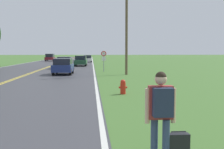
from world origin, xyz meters
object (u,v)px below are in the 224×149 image
suitcase (178,148)px  car_dark_blue_hatchback_mid_near (63,66)px  car_white_hatchback_distant (88,58)px  hitchhiker_person (161,107)px  car_silver_hatchback_mid_far (64,62)px  car_maroon_van_horizon (50,57)px  fire_hydrant (123,87)px  traffic_sign (104,56)px  car_dark_green_sedan_receding (81,61)px

suitcase → car_dark_blue_hatchback_mid_near: car_dark_blue_hatchback_mid_near is taller
car_white_hatchback_distant → suitcase: bearing=3.8°
hitchhiker_person → car_dark_blue_hatchback_mid_near: (-4.07, 22.02, -0.28)m
car_silver_hatchback_mid_far → car_maroon_van_horizon: car_maroon_van_horizon is taller
fire_hydrant → car_maroon_van_horizon: 54.45m
traffic_sign → car_dark_green_sedan_receding: traffic_sign is taller
car_white_hatchback_distant → car_maroon_van_horizon: bearing=-129.5°
hitchhiker_person → fire_hydrant: 9.10m
car_silver_hatchback_mid_far → car_white_hatchback_distant: (2.76, 23.04, -0.03)m
suitcase → car_dark_blue_hatchback_mid_near: size_ratio=0.17×
car_maroon_van_horizon → car_dark_blue_hatchback_mid_near: bearing=-170.0°
car_maroon_van_horizon → fire_hydrant: bearing=-167.9°
hitchhiker_person → car_white_hatchback_distant: hitchhiker_person is taller
suitcase → fire_hydrant: (-0.09, 9.04, 0.10)m
car_silver_hatchback_mid_far → car_white_hatchback_distant: car_silver_hatchback_mid_far is taller
fire_hydrant → car_silver_hatchback_mid_far: size_ratio=0.19×
fire_hydrant → car_dark_green_sedan_receding: size_ratio=0.16×
traffic_sign → car_silver_hatchback_mid_far: traffic_sign is taller
traffic_sign → car_maroon_van_horizon: (-11.15, 36.87, -0.81)m
hitchhiker_person → car_dark_blue_hatchback_mid_near: hitchhiker_person is taller
traffic_sign → car_silver_hatchback_mid_far: size_ratio=0.58×
hitchhiker_person → car_white_hatchback_distant: bearing=2.1°
car_dark_blue_hatchback_mid_near → car_maroon_van_horizon: car_maroon_van_horizon is taller
car_dark_green_sedan_receding → fire_hydrant: bearing=7.9°
suitcase → fire_hydrant: bearing=0.4°
suitcase → car_silver_hatchback_mid_far: 31.94m
hitchhiker_person → car_silver_hatchback_mid_far: bearing=8.7°
suitcase → car_silver_hatchback_mid_far: (-5.25, 31.50, 0.54)m
car_dark_blue_hatchback_mid_near → car_dark_green_sedan_receding: 16.56m
car_dark_green_sedan_receding → traffic_sign: bearing=14.4°
traffic_sign → car_white_hatchback_distant: traffic_sign is taller
car_dark_blue_hatchback_mid_near → car_silver_hatchback_mid_far: 9.54m
fire_hydrant → traffic_sign: traffic_sign is taller
car_silver_hatchback_mid_far → car_dark_green_sedan_receding: 7.27m
hitchhiker_person → car_dark_green_sedan_receding: 38.66m
fire_hydrant → car_white_hatchback_distant: car_white_hatchback_distant is taller
fire_hydrant → car_silver_hatchback_mid_far: car_silver_hatchback_mid_far is taller
car_white_hatchback_distant → car_silver_hatchback_mid_far: bearing=-5.6°
suitcase → car_white_hatchback_distant: size_ratio=0.17×
fire_hydrant → car_dark_blue_hatchback_mid_near: bearing=108.6°
car_dark_blue_hatchback_mid_near → car_white_hatchback_distant: (1.95, 32.55, -0.03)m
hitchhiker_person → car_dark_green_sedan_receding: (-2.98, 38.54, -0.30)m
car_dark_green_sedan_receding → car_maroon_van_horizon: car_maroon_van_horizon is taller
car_maroon_van_horizon → car_silver_hatchback_mid_far: bearing=-168.5°
car_silver_hatchback_mid_far → car_dark_green_sedan_receding: (1.90, 7.01, -0.01)m
hitchhiker_person → car_dark_blue_hatchback_mid_near: bearing=10.3°
car_maroon_van_horizon → hitchhiker_person: bearing=-169.8°
fire_hydrant → car_dark_blue_hatchback_mid_near: 13.67m
hitchhiker_person → suitcase: size_ratio=2.90×
hitchhiker_person → car_white_hatchback_distant: (-2.12, 54.57, -0.31)m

